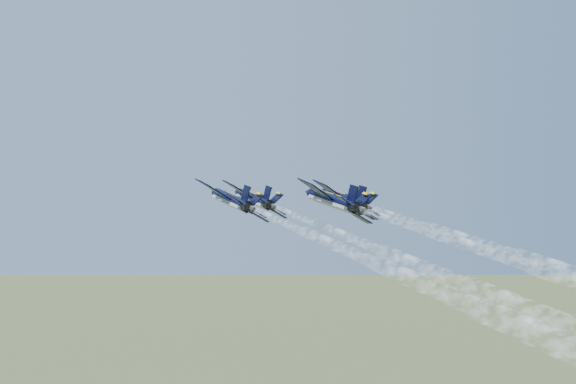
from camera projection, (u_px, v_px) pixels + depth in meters
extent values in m
cylinder|color=black|center=(254.00, 199.00, 116.95)|extent=(5.17, 11.60, 2.02)
cone|color=black|center=(236.00, 198.00, 123.09)|extent=(2.57, 2.73, 2.02)
ellipsoid|color=black|center=(247.00, 196.00, 119.69)|extent=(1.63, 2.30, 1.04)
cube|color=gray|center=(252.00, 202.00, 116.82)|extent=(4.17, 10.27, 0.99)
cube|color=black|center=(239.00, 189.00, 115.17)|extent=(5.21, 4.78, 2.67)
cube|color=yellow|center=(236.00, 189.00, 116.50)|extent=(3.73, 2.68, 2.62)
cube|color=black|center=(271.00, 209.00, 117.46)|extent=(4.50, 2.90, 2.67)
cube|color=yellow|center=(267.00, 209.00, 118.79)|extent=(4.31, 0.43, 2.62)
cube|color=black|center=(260.00, 193.00, 111.34)|extent=(2.44, 2.33, 1.24)
cube|color=black|center=(280.00, 206.00, 112.75)|extent=(2.13, 1.58, 1.24)
cube|color=black|center=(268.00, 189.00, 112.57)|extent=(1.13, 2.00, 2.23)
cube|color=black|center=(276.00, 194.00, 113.15)|extent=(2.24, 2.33, 1.60)
cylinder|color=black|center=(269.00, 198.00, 111.33)|extent=(1.54, 1.37, 1.30)
cylinder|color=black|center=(274.00, 201.00, 111.64)|extent=(1.54, 1.37, 1.30)
cylinder|color=black|center=(232.00, 200.00, 103.44)|extent=(5.17, 11.60, 2.02)
cone|color=black|center=(212.00, 199.00, 109.58)|extent=(2.57, 2.73, 2.02)
ellipsoid|color=black|center=(225.00, 196.00, 106.18)|extent=(1.63, 2.30, 1.04)
cube|color=gray|center=(229.00, 204.00, 103.31)|extent=(4.17, 10.27, 0.99)
cube|color=black|center=(215.00, 189.00, 101.65)|extent=(5.21, 4.78, 2.67)
cube|color=yellow|center=(211.00, 188.00, 102.99)|extent=(3.73, 2.68, 2.62)
cube|color=black|center=(251.00, 212.00, 103.95)|extent=(4.50, 2.90, 2.67)
cube|color=yellow|center=(247.00, 211.00, 105.28)|extent=(4.31, 0.43, 2.62)
cube|color=black|center=(237.00, 193.00, 97.83)|extent=(2.44, 2.33, 1.24)
cube|color=black|center=(260.00, 208.00, 99.24)|extent=(2.13, 1.58, 1.24)
cube|color=black|center=(247.00, 189.00, 99.06)|extent=(1.13, 2.00, 2.23)
cube|color=black|center=(256.00, 195.00, 99.64)|extent=(2.24, 2.33, 1.60)
cylinder|color=black|center=(248.00, 199.00, 97.82)|extent=(1.54, 1.37, 1.30)
cylinder|color=black|center=(253.00, 203.00, 98.13)|extent=(1.54, 1.37, 1.30)
cylinder|color=black|center=(343.00, 199.00, 112.05)|extent=(5.17, 11.60, 2.02)
cone|color=black|center=(320.00, 199.00, 118.19)|extent=(2.57, 2.73, 2.02)
ellipsoid|color=black|center=(334.00, 196.00, 114.79)|extent=(1.63, 2.30, 1.04)
cube|color=gray|center=(342.00, 203.00, 111.92)|extent=(4.17, 10.27, 0.99)
cube|color=black|center=(330.00, 189.00, 110.26)|extent=(5.21, 4.78, 2.67)
cube|color=yellow|center=(325.00, 188.00, 111.60)|extent=(3.73, 2.68, 2.62)
cube|color=black|center=(361.00, 210.00, 112.56)|extent=(4.50, 2.90, 2.67)
cube|color=yellow|center=(356.00, 209.00, 113.89)|extent=(4.31, 0.43, 2.62)
cube|color=black|center=(354.00, 193.00, 106.44)|extent=(2.44, 2.33, 1.24)
cube|color=black|center=(374.00, 206.00, 107.85)|extent=(2.13, 1.58, 1.24)
cube|color=black|center=(362.00, 189.00, 107.67)|extent=(1.13, 2.00, 2.23)
cube|color=black|center=(370.00, 194.00, 108.25)|extent=(2.24, 2.33, 1.60)
cylinder|color=black|center=(364.00, 199.00, 106.43)|extent=(1.54, 1.37, 1.30)
cylinder|color=black|center=(369.00, 202.00, 106.74)|extent=(1.54, 1.37, 1.30)
cylinder|color=black|center=(333.00, 200.00, 98.91)|extent=(5.17, 11.60, 2.02)
cone|color=black|center=(307.00, 200.00, 105.05)|extent=(2.57, 2.73, 2.02)
ellipsoid|color=black|center=(323.00, 197.00, 101.65)|extent=(1.63, 2.30, 1.04)
cube|color=gray|center=(331.00, 204.00, 98.78)|extent=(4.17, 10.27, 0.99)
cube|color=black|center=(317.00, 189.00, 97.12)|extent=(5.21, 4.78, 2.67)
cube|color=yellow|center=(312.00, 188.00, 98.46)|extent=(3.73, 2.68, 2.62)
cube|color=black|center=(353.00, 213.00, 99.42)|extent=(4.50, 2.90, 2.67)
cube|color=yellow|center=(347.00, 212.00, 100.75)|extent=(4.31, 0.43, 2.62)
cube|color=black|center=(345.00, 193.00, 93.30)|extent=(2.44, 2.33, 1.24)
cube|color=black|center=(367.00, 208.00, 94.71)|extent=(2.13, 1.58, 1.24)
cube|color=black|center=(353.00, 189.00, 94.53)|extent=(1.13, 2.00, 2.23)
cube|color=black|center=(362.00, 195.00, 95.11)|extent=(2.24, 2.33, 1.60)
cylinder|color=black|center=(356.00, 200.00, 93.29)|extent=(1.54, 1.37, 1.30)
cylinder|color=black|center=(361.00, 203.00, 93.59)|extent=(1.54, 1.37, 1.30)
cylinder|color=white|center=(297.00, 200.00, 104.62)|extent=(5.47, 15.46, 1.07)
cylinder|color=white|center=(357.00, 201.00, 91.30)|extent=(5.86, 15.57, 1.47)
cylinder|color=white|center=(438.00, 203.00, 77.98)|extent=(6.31, 15.71, 1.94)
cylinder|color=white|center=(551.00, 206.00, 64.67)|extent=(6.84, 15.86, 2.49)
cylinder|color=white|center=(278.00, 201.00, 91.11)|extent=(5.47, 15.46, 1.07)
cylinder|color=white|center=(345.00, 203.00, 77.79)|extent=(5.86, 15.57, 1.47)
cylinder|color=white|center=(440.00, 206.00, 64.47)|extent=(6.31, 15.71, 1.94)
cylinder|color=white|center=(400.00, 200.00, 99.72)|extent=(5.47, 15.46, 1.07)
cylinder|color=white|center=(479.00, 202.00, 86.40)|extent=(5.86, 15.57, 1.47)
cylinder|color=white|center=(396.00, 202.00, 86.58)|extent=(5.47, 15.46, 1.07)
cylinder|color=white|center=(489.00, 204.00, 73.26)|extent=(5.86, 15.57, 1.47)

